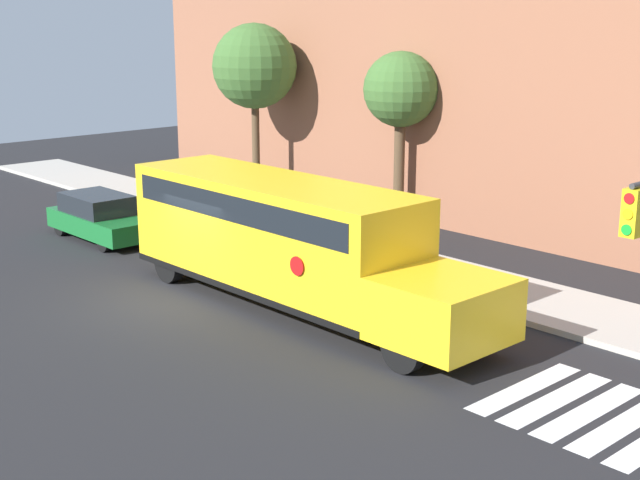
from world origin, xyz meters
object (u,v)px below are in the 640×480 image
object	(u,v)px
school_bus	(287,236)
parked_car	(101,217)
tree_near_sidewalk	(401,92)
tree_far_sidewalk	(254,67)

from	to	relation	value
school_bus	parked_car	size ratio (longest dim) A/B	2.60
parked_car	tree_near_sidewalk	bearing A→B (deg)	59.01
school_bus	parked_car	bearing A→B (deg)	-179.64
parked_car	tree_far_sidewalk	distance (m)	8.79
parked_car	tree_far_sidewalk	world-z (taller)	tree_far_sidewalk
school_bus	tree_far_sidewalk	size ratio (longest dim) A/B	1.64
tree_near_sidewalk	parked_car	bearing A→B (deg)	-120.99
tree_near_sidewalk	tree_far_sidewalk	xyz separation A→B (m)	(-6.47, -1.03, 0.57)
school_bus	tree_far_sidewalk	world-z (taller)	tree_far_sidewalk
tree_far_sidewalk	school_bus	bearing A→B (deg)	-35.36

